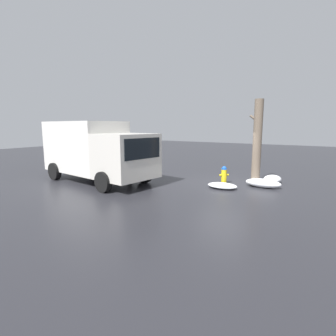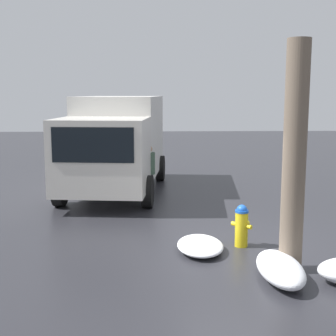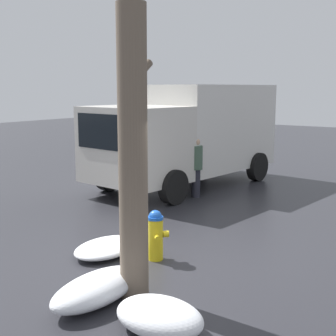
# 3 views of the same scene
# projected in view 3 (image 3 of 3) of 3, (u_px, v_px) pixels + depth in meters

# --- Properties ---
(ground_plane) EXTENTS (60.00, 60.00, 0.00)m
(ground_plane) POSITION_uv_depth(u_px,v_px,m) (156.00, 259.00, 8.12)
(ground_plane) COLOR #28282D
(fire_hydrant) EXTENTS (0.40, 0.40, 0.88)m
(fire_hydrant) POSITION_uv_depth(u_px,v_px,m) (156.00, 234.00, 8.04)
(fire_hydrant) COLOR yellow
(fire_hydrant) RESTS_ON ground_plane
(tree_trunk) EXTENTS (0.62, 0.40, 4.03)m
(tree_trunk) POSITION_uv_depth(u_px,v_px,m) (133.00, 156.00, 6.35)
(tree_trunk) COLOR #6B5B4C
(tree_trunk) RESTS_ON ground_plane
(delivery_truck) EXTENTS (6.62, 3.27, 3.03)m
(delivery_truck) POSITION_uv_depth(u_px,v_px,m) (189.00, 132.00, 14.12)
(delivery_truck) COLOR beige
(delivery_truck) RESTS_ON ground_plane
(pedestrian) EXTENTS (0.35, 0.35, 1.62)m
(pedestrian) POSITION_uv_depth(u_px,v_px,m) (196.00, 165.00, 12.62)
(pedestrian) COLOR #23232D
(pedestrian) RESTS_ON ground_plane
(snow_pile_by_hydrant) EXTENTS (1.60, 0.73, 0.40)m
(snow_pile_by_hydrant) POSITION_uv_depth(u_px,v_px,m) (97.00, 289.00, 6.47)
(snow_pile_by_hydrant) COLOR white
(snow_pile_by_hydrant) RESTS_ON ground_plane
(snow_pile_curbside) EXTENTS (1.36, 0.92, 0.24)m
(snow_pile_curbside) POSITION_uv_depth(u_px,v_px,m) (107.00, 247.00, 8.37)
(snow_pile_curbside) COLOR white
(snow_pile_curbside) RESTS_ON ground_plane
(snow_pile_by_tree) EXTENTS (0.81, 1.17, 0.40)m
(snow_pile_by_tree) POSITION_uv_depth(u_px,v_px,m) (159.00, 316.00, 5.67)
(snow_pile_by_tree) COLOR white
(snow_pile_by_tree) RESTS_ON ground_plane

